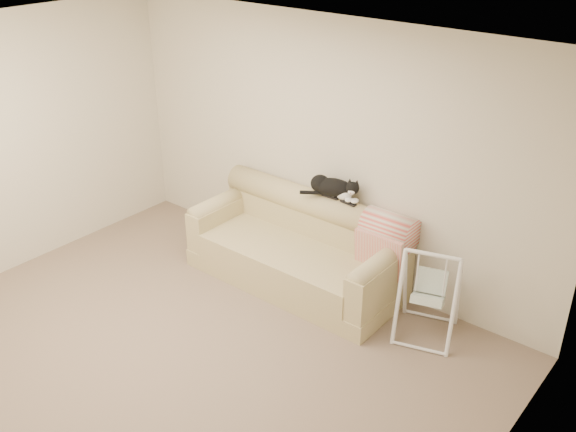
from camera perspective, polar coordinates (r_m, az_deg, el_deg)
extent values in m
plane|color=#7C6755|center=(5.69, -9.27, -12.29)|extent=(5.00, 5.00, 0.00)
cube|color=beige|center=(6.33, 3.31, 5.90)|extent=(5.00, 0.04, 2.60)
cube|color=beige|center=(6.94, -24.23, 5.45)|extent=(0.04, 4.00, 2.60)
cube|color=beige|center=(3.73, 16.68, -11.76)|extent=(0.04, 4.00, 2.60)
cube|color=white|center=(4.54, -11.72, 14.03)|extent=(5.00, 4.00, 0.02)
cube|color=tan|center=(6.54, 0.52, -5.19)|extent=(2.20, 0.90, 0.18)
cube|color=tan|center=(6.36, -0.09, -3.99)|extent=(1.80, 0.68, 0.24)
cube|color=tan|center=(6.60, 2.37, -1.46)|extent=(2.20, 0.22, 0.50)
cylinder|color=tan|center=(6.45, 2.43, 1.09)|extent=(2.16, 0.28, 0.28)
cube|color=tan|center=(6.97, -5.85, -0.35)|extent=(0.20, 0.88, 0.42)
cylinder|color=tan|center=(6.88, -5.93, 1.21)|extent=(0.18, 0.84, 0.18)
cube|color=tan|center=(5.91, 8.10, -5.87)|extent=(0.20, 0.88, 0.42)
cylinder|color=tan|center=(5.80, 8.23, -4.12)|extent=(0.18, 0.84, 0.18)
cube|color=black|center=(6.27, 3.80, 1.76)|extent=(0.18, 0.05, 0.02)
cube|color=gray|center=(6.26, 3.80, 1.88)|extent=(0.10, 0.04, 0.01)
cube|color=black|center=(6.15, 5.38, 1.19)|extent=(0.17, 0.06, 0.02)
ellipsoid|color=black|center=(6.22, 4.10, 2.55)|extent=(0.45, 0.30, 0.18)
ellipsoid|color=black|center=(6.27, 2.89, 2.90)|extent=(0.23, 0.22, 0.18)
ellipsoid|color=white|center=(6.17, 4.98, 1.96)|extent=(0.18, 0.15, 0.12)
ellipsoid|color=black|center=(6.11, 5.76, 2.48)|extent=(0.16, 0.16, 0.12)
ellipsoid|color=white|center=(6.07, 5.65, 2.14)|extent=(0.08, 0.07, 0.05)
sphere|color=#BF7272|center=(6.05, 5.57, 2.05)|extent=(0.01, 0.01, 0.01)
cone|color=black|center=(6.10, 5.51, 3.10)|extent=(0.07, 0.08, 0.06)
cone|color=black|center=(6.08, 6.14, 2.99)|extent=(0.05, 0.06, 0.06)
sphere|color=#AA7F36|center=(6.07, 5.42, 2.43)|extent=(0.02, 0.02, 0.02)
sphere|color=#AA7F36|center=(6.06, 5.83, 2.35)|extent=(0.02, 0.02, 0.02)
ellipsoid|color=white|center=(6.13, 5.44, 1.45)|extent=(0.10, 0.11, 0.04)
ellipsoid|color=white|center=(6.12, 5.94, 1.36)|extent=(0.10, 0.11, 0.04)
cylinder|color=black|center=(6.26, 2.10, 2.10)|extent=(0.21, 0.16, 0.04)
cylinder|color=#DC554B|center=(6.04, 9.03, -1.17)|extent=(0.50, 0.33, 0.33)
cube|color=#DC554B|center=(6.00, 8.06, -3.45)|extent=(0.50, 0.09, 0.42)
cylinder|color=white|center=(5.70, 9.80, -7.13)|extent=(0.12, 0.29, 0.83)
cylinder|color=white|center=(5.91, 10.36, -5.83)|extent=(0.12, 0.29, 0.83)
cylinder|color=white|center=(5.65, 14.51, -8.00)|extent=(0.12, 0.29, 0.83)
cylinder|color=white|center=(5.86, 14.89, -6.65)|extent=(0.12, 0.29, 0.83)
cylinder|color=white|center=(5.56, 12.79, -3.38)|extent=(0.46, 0.18, 0.04)
cylinder|color=white|center=(5.80, 11.53, -11.43)|extent=(0.46, 0.17, 0.03)
cylinder|color=white|center=(6.20, 12.47, -8.67)|extent=(0.46, 0.17, 0.03)
cube|color=white|center=(5.77, 12.31, -7.26)|extent=(0.33, 0.32, 0.16)
cube|color=white|center=(5.79, 12.63, -5.65)|extent=(0.30, 0.20, 0.22)
cylinder|color=white|center=(5.68, 11.42, -4.88)|extent=(0.01, 0.01, 0.39)
cylinder|color=white|center=(5.65, 13.77, -5.30)|extent=(0.01, 0.01, 0.39)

